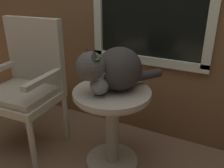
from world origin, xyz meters
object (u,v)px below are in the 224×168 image
(pewter_vase_with_ivy, at_px, (99,84))
(wicker_chair, at_px, (28,81))
(wicker_side_table, at_px, (112,114))
(cat, at_px, (115,68))

(pewter_vase_with_ivy, bearing_deg, wicker_chair, 176.59)
(wicker_side_table, relative_size, pewter_vase_with_ivy, 2.27)
(wicker_side_table, height_order, cat, cat)
(wicker_chair, xyz_separation_m, pewter_vase_with_ivy, (0.69, -0.04, 0.13))
(wicker_side_table, xyz_separation_m, wicker_chair, (-0.73, -0.07, 0.15))
(pewter_vase_with_ivy, bearing_deg, cat, 70.73)
(wicker_chair, relative_size, pewter_vase_with_ivy, 3.89)
(wicker_chair, relative_size, cat, 1.82)
(wicker_chair, distance_m, cat, 0.77)
(wicker_side_table, distance_m, cat, 0.35)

